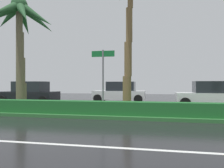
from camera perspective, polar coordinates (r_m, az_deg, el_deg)
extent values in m
cube|color=black|center=(12.48, 4.90, -7.32)|extent=(90.00, 42.00, 0.10)
cube|color=white|center=(5.70, -3.47, -15.82)|extent=(81.00, 0.14, 0.01)
cube|color=#2D6B33|center=(11.48, 4.32, -7.34)|extent=(85.50, 4.00, 0.15)
cube|color=#1E6028|center=(10.06, 3.33, -6.26)|extent=(76.50, 0.70, 0.60)
cylinder|color=brown|center=(13.52, -22.34, -2.85)|extent=(0.56, 0.56, 1.44)
cylinder|color=brown|center=(13.52, -22.49, 3.24)|extent=(0.49, 0.49, 1.44)
cylinder|color=brown|center=(13.68, -22.64, 9.26)|extent=(0.43, 0.43, 1.44)
cylinder|color=brown|center=(13.98, -22.79, 15.08)|extent=(0.36, 0.36, 1.44)
sphere|color=#29552F|center=(14.22, -22.79, 18.27)|extent=(0.90, 0.90, 0.90)
cone|color=#29552F|center=(13.57, -19.17, 16.47)|extent=(2.26, 0.64, 1.69)
cone|color=#29552F|center=(14.23, -18.88, 15.56)|extent=(1.96, 1.96, 1.74)
cone|color=#29552F|center=(14.93, -21.66, 14.90)|extent=(1.19, 2.30, 1.71)
cone|color=#29552F|center=(14.93, -25.02, 15.45)|extent=(2.35, 1.42, 1.47)
cone|color=#29552F|center=(14.12, -26.82, 15.72)|extent=(2.19, 1.62, 1.73)
cone|color=#29552F|center=(13.37, -25.83, 16.90)|extent=(0.90, 2.33, 1.62)
cone|color=#29552F|center=(13.13, -22.03, 16.86)|extent=(1.94, 1.97, 1.75)
cylinder|color=brown|center=(11.75, 3.87, -2.39)|extent=(0.45, 0.45, 1.81)
cylinder|color=brown|center=(11.80, 4.16, 6.40)|extent=(0.40, 0.40, 1.81)
cylinder|color=brown|center=(12.12, 4.45, 14.92)|extent=(0.34, 0.34, 1.81)
cylinder|color=slate|center=(10.41, -2.34, 0.58)|extent=(0.08, 0.08, 3.00)
cube|color=#146B2D|center=(10.51, -2.34, 7.79)|extent=(1.10, 0.03, 0.28)
cube|color=black|center=(17.95, -20.59, -2.97)|extent=(4.30, 1.76, 0.72)
cube|color=#1E2328|center=(17.84, -20.18, -0.61)|extent=(2.30, 1.58, 0.76)
cylinder|color=black|center=(18.17, -26.53, -3.76)|extent=(0.68, 0.22, 0.68)
cylinder|color=black|center=(19.62, -23.28, -3.47)|extent=(0.68, 0.22, 0.68)
cylinder|color=black|center=(16.35, -17.35, -4.18)|extent=(0.68, 0.22, 0.68)
cylinder|color=black|center=(17.95, -14.57, -3.79)|extent=(0.68, 0.22, 0.68)
cube|color=white|center=(18.62, 1.90, -2.85)|extent=(4.30, 1.76, 0.72)
cube|color=#1E2328|center=(18.57, 2.36, -0.57)|extent=(2.30, 1.58, 0.76)
cylinder|color=black|center=(18.11, -3.74, -3.76)|extent=(0.68, 0.22, 0.68)
cylinder|color=black|center=(19.85, -2.38, -3.41)|extent=(0.68, 0.22, 0.68)
cylinder|color=black|center=(17.54, 6.75, -3.88)|extent=(0.68, 0.22, 0.68)
cylinder|color=black|center=(19.33, 7.18, -3.51)|extent=(0.68, 0.22, 0.68)
cube|color=white|center=(15.86, 23.93, -3.38)|extent=(4.30, 1.76, 0.72)
cube|color=#1E2328|center=(15.87, 24.46, -0.70)|extent=(2.30, 1.58, 0.76)
cylinder|color=black|center=(14.72, 18.38, -4.66)|extent=(0.68, 0.22, 0.68)
cylinder|color=black|center=(16.50, 17.63, -4.14)|extent=(0.68, 0.22, 0.68)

